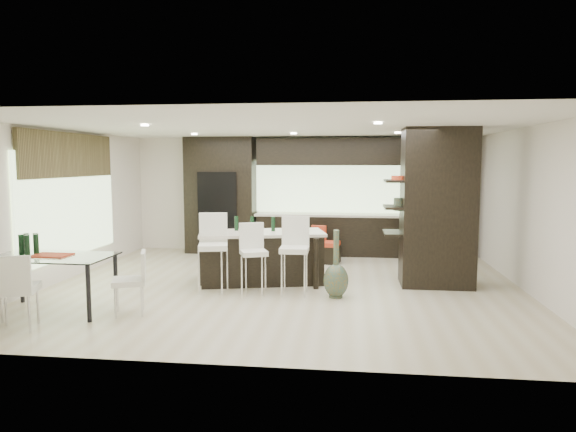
# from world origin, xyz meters

# --- Properties ---
(ground) EXTENTS (8.00, 8.00, 0.00)m
(ground) POSITION_xyz_m (0.00, 0.00, 0.00)
(ground) COLOR #C5B997
(ground) RESTS_ON ground
(back_wall) EXTENTS (8.00, 0.02, 2.70)m
(back_wall) POSITION_xyz_m (0.00, 3.50, 1.35)
(back_wall) COLOR white
(back_wall) RESTS_ON ground
(left_wall) EXTENTS (0.02, 7.00, 2.70)m
(left_wall) POSITION_xyz_m (-4.00, 0.00, 1.35)
(left_wall) COLOR white
(left_wall) RESTS_ON ground
(right_wall) EXTENTS (0.02, 7.00, 2.70)m
(right_wall) POSITION_xyz_m (4.00, 0.00, 1.35)
(right_wall) COLOR white
(right_wall) RESTS_ON ground
(ceiling) EXTENTS (8.00, 7.00, 0.02)m
(ceiling) POSITION_xyz_m (0.00, 0.00, 2.70)
(ceiling) COLOR white
(ceiling) RESTS_ON ground
(window_left) EXTENTS (0.04, 3.20, 1.90)m
(window_left) POSITION_xyz_m (-3.96, 0.20, 1.35)
(window_left) COLOR #B2D199
(window_left) RESTS_ON left_wall
(window_back) EXTENTS (3.40, 0.04, 1.20)m
(window_back) POSITION_xyz_m (0.60, 3.46, 1.55)
(window_back) COLOR #B2D199
(window_back) RESTS_ON back_wall
(stone_accent) EXTENTS (0.08, 3.00, 0.80)m
(stone_accent) POSITION_xyz_m (-3.93, 0.20, 2.25)
(stone_accent) COLOR brown
(stone_accent) RESTS_ON left_wall
(ceiling_spots) EXTENTS (4.00, 3.00, 0.02)m
(ceiling_spots) POSITION_xyz_m (0.00, 0.25, 2.68)
(ceiling_spots) COLOR white
(ceiling_spots) RESTS_ON ceiling
(back_cabinetry) EXTENTS (6.80, 0.68, 2.70)m
(back_cabinetry) POSITION_xyz_m (0.50, 3.17, 1.35)
(back_cabinetry) COLOR black
(back_cabinetry) RESTS_ON ground
(refrigerator) EXTENTS (0.90, 0.68, 1.90)m
(refrigerator) POSITION_xyz_m (-1.90, 3.12, 0.95)
(refrigerator) COLOR black
(refrigerator) RESTS_ON ground
(partition_column) EXTENTS (1.20, 0.80, 2.70)m
(partition_column) POSITION_xyz_m (2.60, 0.40, 1.35)
(partition_column) COLOR black
(partition_column) RESTS_ON ground
(kitchen_island) EXTENTS (2.32, 1.41, 0.90)m
(kitchen_island) POSITION_xyz_m (-0.42, 0.24, 0.45)
(kitchen_island) COLOR black
(kitchen_island) RESTS_ON ground
(stool_left) EXTENTS (0.55, 0.55, 1.04)m
(stool_left) POSITION_xyz_m (-1.09, -0.55, 0.52)
(stool_left) COLOR white
(stool_left) RESTS_ON ground
(stool_mid) EXTENTS (0.53, 0.53, 0.92)m
(stool_mid) POSITION_xyz_m (-0.42, -0.52, 0.46)
(stool_mid) COLOR white
(stool_mid) RESTS_ON ground
(stool_right) EXTENTS (0.45, 0.45, 1.01)m
(stool_right) POSITION_xyz_m (0.24, -0.55, 0.51)
(stool_right) COLOR white
(stool_right) RESTS_ON ground
(bench) EXTENTS (1.24, 0.69, 0.45)m
(bench) POSITION_xyz_m (0.32, 2.23, 0.23)
(bench) COLOR black
(bench) RESTS_ON ground
(floor_vase) EXTENTS (0.40, 0.40, 1.07)m
(floor_vase) POSITION_xyz_m (0.91, -0.63, 0.53)
(floor_vase) COLOR #424F38
(floor_vase) RESTS_ON ground
(dining_table) EXTENTS (1.68, 0.96, 0.80)m
(dining_table) POSITION_xyz_m (-3.06, -1.89, 0.40)
(dining_table) COLOR white
(dining_table) RESTS_ON ground
(chair_near) EXTENTS (0.63, 0.63, 0.91)m
(chair_near) POSITION_xyz_m (-3.06, -2.69, 0.46)
(chair_near) COLOR white
(chair_near) RESTS_ON ground
(chair_end) EXTENTS (0.57, 0.57, 0.82)m
(chair_end) POSITION_xyz_m (-1.93, -1.89, 0.41)
(chair_end) COLOR white
(chair_end) RESTS_ON ground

